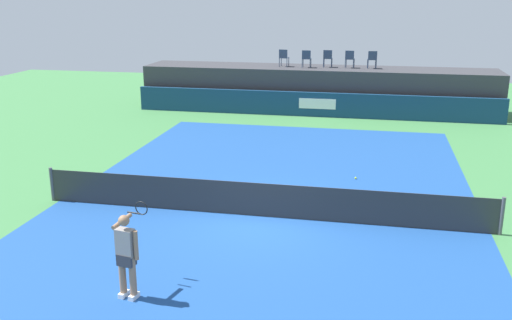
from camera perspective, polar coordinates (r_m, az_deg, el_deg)
ground_plane at (r=18.58m, az=2.17°, el=-2.21°), size 48.00×48.00×0.00m
court_inner at (r=15.81m, az=0.36°, el=-5.57°), size 12.00×22.00×0.00m
sponsor_wall at (r=28.53m, az=5.71°, el=5.51°), size 18.00×0.22×1.20m
spectator_platform at (r=30.21m, az=6.11°, el=7.06°), size 18.00×2.80×2.20m
spectator_chair_far_left at (r=30.12m, az=2.77°, el=10.16°), size 0.48×0.48×0.89m
spectator_chair_left at (r=29.76m, az=5.03°, el=10.05°), size 0.44×0.44×0.89m
spectator_chair_center at (r=30.01m, az=7.13°, el=10.04°), size 0.44×0.44×0.89m
spectator_chair_right at (r=29.90m, az=9.29°, el=9.93°), size 0.47×0.47×0.89m
spectator_chair_far_right at (r=29.87m, az=11.46°, el=9.81°), size 0.48×0.48×0.89m
tennis_net at (r=15.64m, az=0.36°, el=-3.96°), size 12.40×0.02×0.95m
net_post_near at (r=17.84m, az=-19.58°, el=-2.27°), size 0.10×0.10×1.00m
net_post_far at (r=15.72m, az=23.21°, el=-5.14°), size 0.10×0.10×1.00m
tennis_player at (r=11.72m, az=-12.70°, el=-9.00°), size 0.57×1.21×1.77m
tennis_ball at (r=19.13m, az=9.85°, el=-1.77°), size 0.07×0.07×0.07m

